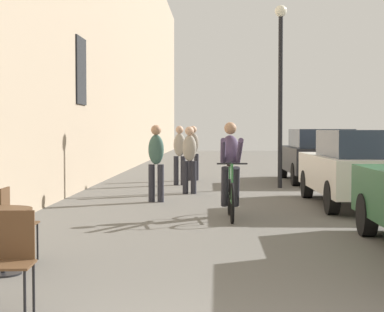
{
  "coord_description": "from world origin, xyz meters",
  "views": [
    {
      "loc": [
        0.28,
        -3.37,
        1.58
      ],
      "look_at": [
        -0.44,
        14.61,
        0.83
      ],
      "focal_mm": 59.88,
      "sensor_mm": 36.0,
      "label": 1
    }
  ],
  "objects": [
    {
      "name": "pedestrian_mid",
      "position": [
        -0.41,
        12.24,
        0.93
      ],
      "size": [
        0.35,
        0.25,
        1.65
      ],
      "color": "#26262D",
      "rests_on": "ground_plane"
    },
    {
      "name": "cafe_chair_mid_toward_street",
      "position": [
        -2.13,
        4.07,
        0.52
      ],
      "size": [
        0.39,
        0.39,
        0.89
      ],
      "color": "black",
      "rests_on": "ground_plane"
    },
    {
      "name": "cafe_table_mid",
      "position": [
        -2.06,
        3.45,
        0.52
      ],
      "size": [
        0.64,
        0.64,
        0.72
      ],
      "color": "black",
      "rests_on": "ground_plane"
    },
    {
      "name": "pedestrian_far",
      "position": [
        -0.79,
        14.69,
        0.95
      ],
      "size": [
        0.35,
        0.26,
        1.68
      ],
      "color": "#26262D",
      "rests_on": "ground_plane"
    },
    {
      "name": "parked_car_second",
      "position": [
        3.2,
        9.85,
        0.81
      ],
      "size": [
        1.94,
        4.44,
        1.57
      ],
      "color": "beige",
      "rests_on": "ground_plane"
    },
    {
      "name": "pedestrian_near",
      "position": [
        -1.05,
        10.43,
        0.94
      ],
      "size": [
        0.36,
        0.27,
        1.68
      ],
      "color": "#26262D",
      "rests_on": "ground_plane"
    },
    {
      "name": "street_lamp",
      "position": [
        1.96,
        13.92,
        3.11
      ],
      "size": [
        0.32,
        0.32,
        4.9
      ],
      "color": "black",
      "rests_on": "ground_plane"
    },
    {
      "name": "cafe_chair_near_toward_street",
      "position": [
        -1.44,
        1.86,
        0.52
      ],
      "size": [
        0.4,
        0.4,
        0.89
      ],
      "color": "black",
      "rests_on": "ground_plane"
    },
    {
      "name": "cyclist_on_bicycle",
      "position": [
        0.51,
        8.02,
        0.81
      ],
      "size": [
        0.52,
        1.76,
        1.74
      ],
      "color": "black",
      "rests_on": "ground_plane"
    },
    {
      "name": "pedestrian_furthest",
      "position": [
        -0.47,
        16.38,
        0.95
      ],
      "size": [
        0.36,
        0.27,
        1.69
      ],
      "color": "#26262D",
      "rests_on": "ground_plane"
    },
    {
      "name": "parked_car_third",
      "position": [
        3.29,
        15.93,
        0.82
      ],
      "size": [
        1.94,
        4.49,
        1.59
      ],
      "color": "black",
      "rests_on": "ground_plane"
    }
  ]
}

